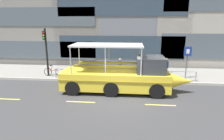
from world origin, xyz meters
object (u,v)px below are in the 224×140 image
object	(u,v)px
leaned_bicycle	(54,72)
pedestrian_near_bow	(166,66)
traffic_light_pole	(46,48)
duck_tour_boat	(123,76)
parking_sign	(187,57)
pedestrian_mid_left	(120,66)

from	to	relation	value
leaned_bicycle	pedestrian_near_bow	xyz separation A→B (m)	(9.61, 0.50, 0.62)
traffic_light_pole	duck_tour_boat	distance (m)	7.38
parking_sign	pedestrian_mid_left	distance (m)	5.49
parking_sign	pedestrian_mid_left	bearing A→B (deg)	178.84
traffic_light_pole	pedestrian_mid_left	distance (m)	6.47
parking_sign	leaned_bicycle	world-z (taller)	parking_sign
traffic_light_pole	pedestrian_mid_left	bearing A→B (deg)	2.23
traffic_light_pole	parking_sign	xyz separation A→B (m)	(11.73, 0.14, -0.64)
duck_tour_boat	pedestrian_mid_left	distance (m)	3.06
pedestrian_near_bow	pedestrian_mid_left	world-z (taller)	pedestrian_near_bow
pedestrian_near_bow	duck_tour_boat	bearing A→B (deg)	-137.57
duck_tour_boat	leaned_bicycle	bearing A→B (deg)	156.02
traffic_light_pole	pedestrian_mid_left	world-z (taller)	traffic_light_pole
duck_tour_boat	parking_sign	bearing A→B (deg)	29.96
traffic_light_pole	pedestrian_near_bow	distance (m)	10.28
parking_sign	leaned_bicycle	xyz separation A→B (m)	(-11.17, -0.21, -1.44)
traffic_light_pole	pedestrian_near_bow	bearing A→B (deg)	2.38
leaned_bicycle	duck_tour_boat	xyz separation A→B (m)	(6.10, -2.71, 0.52)
duck_tour_boat	pedestrian_near_bow	world-z (taller)	duck_tour_boat
parking_sign	leaned_bicycle	bearing A→B (deg)	-178.90
duck_tour_boat	pedestrian_near_bow	size ratio (longest dim) A/B	5.53
duck_tour_boat	pedestrian_near_bow	distance (m)	4.76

